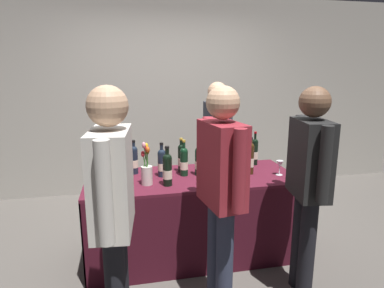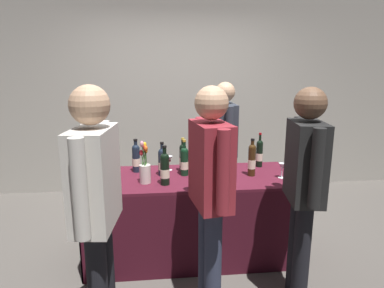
{
  "view_description": "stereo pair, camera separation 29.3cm",
  "coord_description": "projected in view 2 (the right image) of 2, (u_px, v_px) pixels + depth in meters",
  "views": [
    {
      "loc": [
        -0.58,
        -2.8,
        1.72
      ],
      "look_at": [
        0.0,
        0.0,
        1.07
      ],
      "focal_mm": 31.05,
      "sensor_mm": 36.0,
      "label": 1
    },
    {
      "loc": [
        -0.29,
        -2.85,
        1.72
      ],
      "look_at": [
        0.0,
        0.0,
        1.07
      ],
      "focal_mm": 31.05,
      "sensor_mm": 36.0,
      "label": 2
    }
  ],
  "objects": [
    {
      "name": "brochure_stand",
      "position": [
        115.0,
        164.0,
        3.17
      ],
      "size": [
        0.1,
        0.13,
        0.13
      ],
      "primitive_type": "cube",
      "rotation": [
        -0.05,
        0.0,
        2.17
      ],
      "color": "silver",
      "rests_on": "tasting_table"
    },
    {
      "name": "display_bottle_4",
      "position": [
        111.0,
        163.0,
        2.88
      ],
      "size": [
        0.08,
        0.08,
        0.35
      ],
      "color": "#192333",
      "rests_on": "tasting_table"
    },
    {
      "name": "display_bottle_1",
      "position": [
        165.0,
        168.0,
        2.76
      ],
      "size": [
        0.08,
        0.08,
        0.34
      ],
      "color": "black",
      "rests_on": "tasting_table"
    },
    {
      "name": "display_bottle_3",
      "position": [
        183.0,
        157.0,
        3.11
      ],
      "size": [
        0.07,
        0.07,
        0.33
      ],
      "color": "black",
      "rests_on": "tasting_table"
    },
    {
      "name": "tasting_table",
      "position": [
        192.0,
        200.0,
        3.05
      ],
      "size": [
        1.88,
        0.77,
        0.77
      ],
      "color": "#4C1423",
      "rests_on": "ground_plane"
    },
    {
      "name": "display_bottle_0",
      "position": [
        259.0,
        153.0,
        3.27
      ],
      "size": [
        0.07,
        0.07,
        0.34
      ],
      "color": "black",
      "rests_on": "tasting_table"
    },
    {
      "name": "flower_vase",
      "position": [
        145.0,
        169.0,
        2.8
      ],
      "size": [
        0.1,
        0.1,
        0.37
      ],
      "color": "silver",
      "rests_on": "tasting_table"
    },
    {
      "name": "taster_foreground_left",
      "position": [
        304.0,
        180.0,
        2.34
      ],
      "size": [
        0.27,
        0.55,
        1.6
      ],
      "rotation": [
        0.0,
        0.0,
        1.41
      ],
      "color": "black",
      "rests_on": "ground_plane"
    },
    {
      "name": "wine_glass_near_taster",
      "position": [
        282.0,
        167.0,
        2.94
      ],
      "size": [
        0.06,
        0.06,
        0.14
      ],
      "color": "silver",
      "rests_on": "tasting_table"
    },
    {
      "name": "taster_foreground_right",
      "position": [
        210.0,
        183.0,
        2.24
      ],
      "size": [
        0.27,
        0.56,
        1.62
      ],
      "rotation": [
        0.0,
        0.0,
        1.72
      ],
      "color": "#2D3347",
      "rests_on": "ground_plane"
    },
    {
      "name": "taster_foreground_centre",
      "position": [
        96.0,
        198.0,
        1.93
      ],
      "size": [
        0.25,
        0.58,
        1.64
      ],
      "rotation": [
        0.0,
        0.0,
        1.47
      ],
      "color": "black",
      "rests_on": "ground_plane"
    },
    {
      "name": "display_bottle_5",
      "position": [
        184.0,
        161.0,
        3.01
      ],
      "size": [
        0.07,
        0.07,
        0.33
      ],
      "color": "black",
      "rests_on": "tasting_table"
    },
    {
      "name": "back_partition",
      "position": [
        178.0,
        96.0,
        4.67
      ],
      "size": [
        7.31,
        0.12,
        2.68
      ],
      "primitive_type": "cube",
      "color": "#9E998E",
      "rests_on": "ground_plane"
    },
    {
      "name": "display_bottle_6",
      "position": [
        252.0,
        159.0,
        2.99
      ],
      "size": [
        0.07,
        0.07,
        0.34
      ],
      "color": "#38230F",
      "rests_on": "tasting_table"
    },
    {
      "name": "featured_wine_bottle",
      "position": [
        136.0,
        158.0,
        3.11
      ],
      "size": [
        0.07,
        0.07,
        0.32
      ],
      "color": "#192333",
      "rests_on": "tasting_table"
    },
    {
      "name": "ground_plane",
      "position": [
        192.0,
        252.0,
        3.17
      ],
      "size": [
        12.0,
        12.0,
        0.0
      ],
      "primitive_type": "plane",
      "color": "#514C47"
    },
    {
      "name": "wine_glass_near_vendor",
      "position": [
        100.0,
        165.0,
        3.05
      ],
      "size": [
        0.07,
        0.07,
        0.13
      ],
      "color": "silver",
      "rests_on": "tasting_table"
    },
    {
      "name": "wine_glass_mid",
      "position": [
        169.0,
        160.0,
        3.16
      ],
      "size": [
        0.07,
        0.07,
        0.14
      ],
      "color": "silver",
      "rests_on": "tasting_table"
    },
    {
      "name": "display_bottle_2",
      "position": [
        162.0,
        161.0,
        3.0
      ],
      "size": [
        0.08,
        0.08,
        0.31
      ],
      "color": "#192333",
      "rests_on": "tasting_table"
    },
    {
      "name": "display_bottle_7",
      "position": [
        199.0,
        161.0,
        3.0
      ],
      "size": [
        0.07,
        0.07,
        0.33
      ],
      "color": "black",
      "rests_on": "tasting_table"
    },
    {
      "name": "vendor_presenter",
      "position": [
        224.0,
        139.0,
        3.72
      ],
      "size": [
        0.22,
        0.65,
        1.58
      ],
      "rotation": [
        0.0,
        0.0,
        -1.58
      ],
      "color": "#2D3347",
      "rests_on": "ground_plane"
    }
  ]
}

